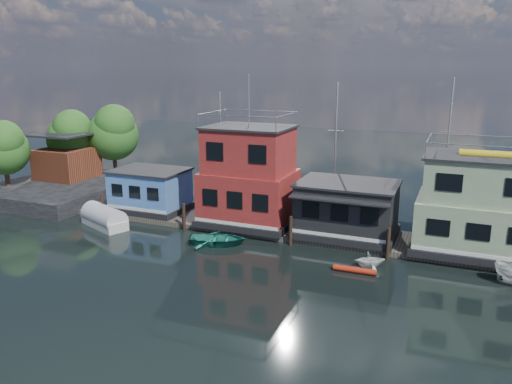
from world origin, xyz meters
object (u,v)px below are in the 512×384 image
at_px(houseboat_blue, 150,190).
at_px(red_kayak, 355,270).
at_px(dinghy_teal, 218,239).
at_px(tarp_runabout, 104,218).
at_px(dinghy_white, 370,260).
at_px(houseboat_red, 249,178).
at_px(houseboat_dark, 347,209).
at_px(houseboat_green, 479,207).

distance_m(houseboat_blue, red_kayak, 20.46).
relative_size(dinghy_teal, tarp_runabout, 0.83).
bearing_deg(dinghy_teal, red_kayak, -115.19).
height_order(houseboat_blue, dinghy_white, houseboat_blue).
distance_m(houseboat_red, houseboat_dark, 8.18).
bearing_deg(dinghy_teal, houseboat_green, -92.69).
bearing_deg(tarp_runabout, houseboat_red, 45.46).
bearing_deg(houseboat_blue, houseboat_red, 0.00).
xyz_separation_m(houseboat_red, tarp_runabout, (-11.00, -4.52, -3.40)).
relative_size(houseboat_blue, houseboat_red, 0.54).
bearing_deg(dinghy_white, red_kayak, 123.54).
bearing_deg(houseboat_dark, dinghy_white, -61.31).
bearing_deg(houseboat_blue, tarp_runabout, -108.34).
bearing_deg(red_kayak, tarp_runabout, 174.08).
height_order(houseboat_green, dinghy_white, houseboat_green).
distance_m(houseboat_dark, red_kayak, 6.75).
relative_size(houseboat_blue, red_kayak, 2.37).
relative_size(houseboat_dark, red_kayak, 2.74).
bearing_deg(dinghy_teal, houseboat_blue, 44.11).
distance_m(houseboat_dark, dinghy_white, 5.82).
bearing_deg(dinghy_white, houseboat_green, -79.35).
distance_m(houseboat_red, dinghy_teal, 6.05).
height_order(dinghy_teal, dinghy_white, dinghy_white).
distance_m(houseboat_green, dinghy_white, 8.54).
bearing_deg(red_kayak, dinghy_teal, 171.17).
height_order(houseboat_blue, red_kayak, houseboat_blue).
xyz_separation_m(houseboat_red, dinghy_teal, (-0.48, -4.78, -3.67)).
height_order(houseboat_red, red_kayak, houseboat_red).
height_order(houseboat_blue, houseboat_dark, houseboat_dark).
bearing_deg(houseboat_green, tarp_runabout, -170.82).
relative_size(houseboat_dark, dinghy_teal, 1.77).
distance_m(houseboat_green, red_kayak, 9.92).
xyz_separation_m(houseboat_blue, dinghy_white, (20.14, -4.85, -1.66)).
relative_size(houseboat_red, dinghy_teal, 2.84).
xyz_separation_m(houseboat_blue, houseboat_green, (26.50, 0.00, 1.34)).
bearing_deg(dinghy_white, tarp_runabout, 62.44).
bearing_deg(tarp_runabout, houseboat_green, 32.28).
xyz_separation_m(houseboat_dark, red_kayak, (1.93, -6.08, -2.22)).
bearing_deg(red_kayak, houseboat_green, 39.15).
bearing_deg(houseboat_green, houseboat_blue, -180.00).
xyz_separation_m(houseboat_dark, tarp_runabout, (-19.00, -4.51, -1.71)).
bearing_deg(houseboat_green, red_kayak, -139.22).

